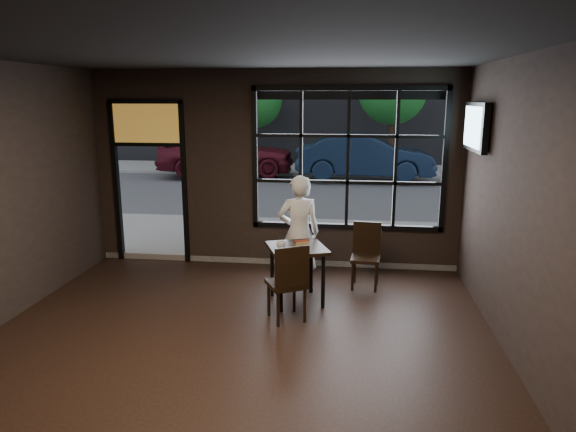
# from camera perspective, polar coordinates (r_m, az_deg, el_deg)

# --- Properties ---
(floor) EXTENTS (6.00, 7.00, 0.02)m
(floor) POSITION_cam_1_polar(r_m,az_deg,el_deg) (5.59, -7.15, -16.75)
(floor) COLOR black
(floor) RESTS_ON ground
(ceiling) EXTENTS (6.00, 7.00, 0.02)m
(ceiling) POSITION_cam_1_polar(r_m,az_deg,el_deg) (4.88, -8.26, 18.23)
(ceiling) COLOR black
(ceiling) RESTS_ON ground
(wall_right) EXTENTS (0.04, 7.00, 3.20)m
(wall_right) POSITION_cam_1_polar(r_m,az_deg,el_deg) (5.14, 26.73, -1.40)
(wall_right) COLOR black
(wall_right) RESTS_ON ground
(window_frame) EXTENTS (3.06, 0.12, 2.28)m
(window_frame) POSITION_cam_1_polar(r_m,az_deg,el_deg) (8.25, 6.67, 6.28)
(window_frame) COLOR black
(window_frame) RESTS_ON ground
(stained_transom) EXTENTS (1.20, 0.06, 0.70)m
(stained_transom) POSITION_cam_1_polar(r_m,az_deg,el_deg) (8.86, -15.43, 9.93)
(stained_transom) COLOR orange
(stained_transom) RESTS_ON ground
(street_asphalt) EXTENTS (60.00, 41.00, 0.04)m
(street_asphalt) POSITION_cam_1_polar(r_m,az_deg,el_deg) (28.85, 4.54, 7.46)
(street_asphalt) COLOR #545456
(street_asphalt) RESTS_ON ground
(building_across) EXTENTS (28.00, 12.00, 15.00)m
(building_across) POSITION_cam_1_polar(r_m,az_deg,el_deg) (28.12, 4.74, 22.69)
(building_across) COLOR #5B5956
(building_across) RESTS_ON ground
(cafe_table) EXTENTS (0.95, 0.95, 0.80)m
(cafe_table) POSITION_cam_1_polar(r_m,az_deg,el_deg) (7.06, 0.99, -6.48)
(cafe_table) COLOR black
(cafe_table) RESTS_ON floor
(chair_near) EXTENTS (0.59, 0.59, 1.01)m
(chair_near) POSITION_cam_1_polar(r_m,az_deg,el_deg) (6.49, -0.18, -7.27)
(chair_near) COLOR black
(chair_near) RESTS_ON floor
(chair_window) EXTENTS (0.45, 0.45, 0.96)m
(chair_window) POSITION_cam_1_polar(r_m,az_deg,el_deg) (7.65, 8.61, -4.45)
(chair_window) COLOR black
(chair_window) RESTS_ON floor
(man) EXTENTS (0.70, 0.54, 1.69)m
(man) POSITION_cam_1_polar(r_m,az_deg,el_deg) (7.44, 1.21, -1.87)
(man) COLOR silver
(man) RESTS_ON floor
(hotdog) EXTENTS (0.22, 0.16, 0.06)m
(hotdog) POSITION_cam_1_polar(r_m,az_deg,el_deg) (7.00, 1.51, -3.00)
(hotdog) COLOR tan
(hotdog) RESTS_ON cafe_table
(cup) EXTENTS (0.14, 0.14, 0.10)m
(cup) POSITION_cam_1_polar(r_m,az_deg,el_deg) (6.83, -0.78, -3.25)
(cup) COLOR silver
(cup) RESTS_ON cafe_table
(tv) EXTENTS (0.13, 1.12, 0.65)m
(tv) POSITION_cam_1_polar(r_m,az_deg,el_deg) (7.54, 20.17, 9.28)
(tv) COLOR black
(tv) RESTS_ON wall_right
(navy_car) EXTENTS (4.52, 1.60, 1.49)m
(navy_car) POSITION_cam_1_polar(r_m,az_deg,el_deg) (17.35, 8.51, 6.55)
(navy_car) COLOR #101E34
(navy_car) RESTS_ON street_asphalt
(maroon_car) EXTENTS (4.89, 2.36, 1.61)m
(maroon_car) POSITION_cam_1_polar(r_m,az_deg,el_deg) (18.21, -6.89, 7.10)
(maroon_car) COLOR #52101B
(maroon_car) RESTS_ON street_asphalt
(tree_left) EXTENTS (2.22, 2.22, 3.79)m
(tree_left) POSITION_cam_1_polar(r_m,az_deg,el_deg) (20.48, -3.83, 12.75)
(tree_left) COLOR #332114
(tree_left) RESTS_ON street_asphalt
(tree_right) EXTENTS (2.51, 2.51, 4.28)m
(tree_right) POSITION_cam_1_polar(r_m,az_deg,el_deg) (19.57, 11.56, 13.51)
(tree_right) COLOR #332114
(tree_right) RESTS_ON street_asphalt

